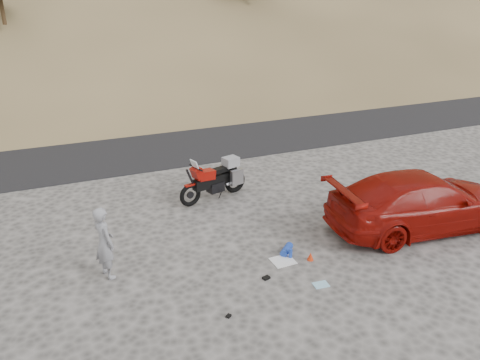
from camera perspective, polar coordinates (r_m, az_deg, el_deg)
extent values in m
plane|color=#45433F|center=(11.06, -4.90, -8.95)|extent=(140.00, 140.00, 0.00)
cube|color=black|center=(19.12, -13.22, 4.54)|extent=(120.00, 7.00, 0.05)
cylinder|color=#372414|center=(23.06, -27.05, 18.27)|extent=(0.17, 0.17, 1.40)
torus|color=black|center=(13.18, -6.08, -1.83)|extent=(0.68, 0.30, 0.68)
cylinder|color=black|center=(13.18, -6.08, -1.83)|extent=(0.21, 0.12, 0.20)
torus|color=black|center=(14.00, -0.62, -0.16)|extent=(0.73, 0.33, 0.72)
cylinder|color=black|center=(14.00, -0.62, -0.16)|extent=(0.24, 0.14, 0.23)
cylinder|color=black|center=(13.06, -5.85, -0.23)|extent=(0.38, 0.16, 0.83)
cylinder|color=black|center=(12.99, -5.39, 1.51)|extent=(0.22, 0.62, 0.05)
cube|color=black|center=(13.47, -3.38, -0.12)|extent=(1.25, 0.57, 0.31)
cube|color=black|center=(13.60, -3.01, -0.81)|extent=(0.53, 0.42, 0.29)
cube|color=maroon|center=(13.25, -4.23, 0.65)|extent=(0.60, 0.44, 0.32)
cube|color=maroon|center=(13.06, -5.25, 0.87)|extent=(0.39, 0.42, 0.36)
cube|color=silver|center=(12.93, -5.56, 1.89)|extent=(0.20, 0.33, 0.26)
cube|color=black|center=(13.50, -2.52, 1.22)|extent=(0.60, 0.37, 0.12)
cube|color=black|center=(13.73, -1.20, 1.44)|extent=(0.39, 0.28, 0.10)
cube|color=#B8B8BD|center=(13.63, -0.38, 0.36)|extent=(0.43, 0.23, 0.46)
cube|color=#B8B8BD|center=(14.03, -1.72, 1.01)|extent=(0.43, 0.23, 0.46)
cube|color=gray|center=(13.67, -1.14, 2.25)|extent=(0.51, 0.45, 0.27)
cube|color=maroon|center=(13.05, -6.14, -0.60)|extent=(0.33, 0.20, 0.04)
cylinder|color=black|center=(13.57, -2.36, -1.67)|extent=(0.08, 0.21, 0.37)
cylinder|color=#B8B8BD|center=(13.76, -0.93, -0.27)|extent=(0.47, 0.22, 0.13)
imported|color=gray|center=(10.68, -15.72, -11.11)|extent=(0.57, 0.69, 1.63)
imported|color=maroon|center=(13.02, 20.93, -5.30)|extent=(5.15, 2.47, 1.45)
cube|color=white|center=(10.79, 5.24, -9.78)|extent=(0.52, 0.47, 0.02)
cylinder|color=#1C3DAA|center=(11.06, 5.70, -8.44)|extent=(0.44, 0.43, 0.18)
cylinder|color=#1C3DAA|center=(10.87, 6.17, -8.89)|extent=(0.08, 0.08, 0.23)
cone|color=red|center=(10.86, 8.58, -9.18)|extent=(0.19, 0.19, 0.19)
cube|color=black|center=(10.19, 3.21, -11.82)|extent=(0.18, 0.15, 0.04)
cube|color=black|center=(9.19, -1.41, -16.24)|extent=(0.13, 0.13, 0.03)
cube|color=#91C7E1|center=(10.14, 9.83, -12.46)|extent=(0.34, 0.26, 0.01)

